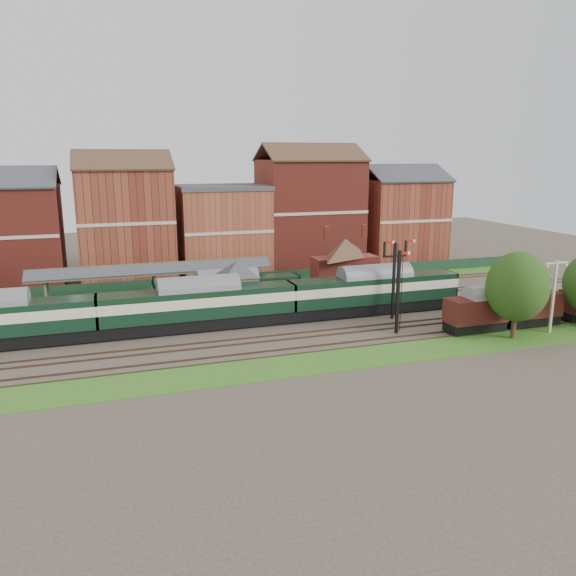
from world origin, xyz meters
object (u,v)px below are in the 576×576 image
object	(u,v)px
goods_van_a	(531,306)
dmu_train	(199,304)
semaphore_bracket	(394,275)
signal_box	(238,287)
platform_railcar	(228,290)

from	to	relation	value
goods_van_a	dmu_train	bearing A→B (deg)	164.00
semaphore_bracket	goods_van_a	size ratio (longest dim) A/B	1.39
signal_box	semaphore_bracket	xyz separation A→B (m)	(15.04, -5.75, 1.44)
dmu_train	goods_van_a	distance (m)	32.66
signal_box	semaphore_bracket	distance (m)	16.16
signal_box	platform_railcar	bearing A→B (deg)	97.48
signal_box	goods_van_a	size ratio (longest dim) A/B	1.02
semaphore_bracket	dmu_train	size ratio (longest dim) A/B	0.15
dmu_train	platform_railcar	bearing A→B (deg)	57.09
semaphore_bracket	goods_van_a	distance (m)	13.65
dmu_train	platform_railcar	world-z (taller)	dmu_train
signal_box	dmu_train	world-z (taller)	signal_box
semaphore_bracket	goods_van_a	bearing A→B (deg)	-29.01
dmu_train	signal_box	bearing A→B (deg)	35.04
dmu_train	goods_van_a	size ratio (longest dim) A/B	9.61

